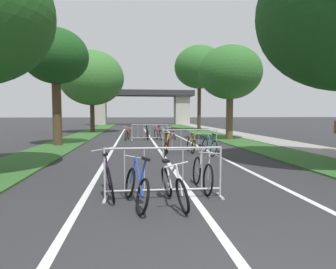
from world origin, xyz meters
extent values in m
cube|color=#2D5B26|center=(-5.14, 22.05, 0.03)|extent=(2.20, 53.89, 0.05)
cube|color=#2D5B26|center=(5.14, 22.05, 0.03)|extent=(2.20, 53.89, 0.05)
cube|color=gray|center=(7.34, 22.05, 0.04)|extent=(2.18, 53.89, 0.08)
cube|color=silver|center=(0.00, 15.59, 0.00)|extent=(0.14, 31.18, 0.01)
cube|color=silver|center=(2.22, 15.59, 0.00)|extent=(0.14, 31.18, 0.01)
cube|color=silver|center=(-2.22, 15.59, 0.00)|extent=(0.14, 31.18, 0.01)
cube|color=#2D2D30|center=(0.00, 44.54, 5.07)|extent=(17.00, 3.66, 0.88)
cube|color=#ADA89E|center=(-6.69, 44.54, 2.32)|extent=(2.30, 2.40, 4.64)
cube|color=#ADA89E|center=(6.69, 44.54, 2.32)|extent=(2.30, 2.40, 4.64)
cylinder|color=#4C3823|center=(-5.26, 13.82, 1.74)|extent=(0.47, 0.47, 3.48)
ellipsoid|color=#194719|center=(-5.26, 13.82, 4.76)|extent=(3.42, 3.42, 2.90)
cylinder|color=#3D2D1E|center=(-4.98, 25.05, 1.41)|extent=(0.40, 0.40, 2.82)
ellipsoid|color=#38702D|center=(-4.98, 25.05, 5.02)|extent=(5.87, 5.87, 4.99)
cylinder|color=brown|center=(5.08, 16.16, 1.44)|extent=(0.45, 0.45, 2.88)
ellipsoid|color=#2D6628|center=(5.08, 16.16, 4.42)|extent=(4.10, 4.10, 3.48)
cylinder|color=#3D2D1E|center=(5.33, 26.04, 2.25)|extent=(0.35, 0.35, 4.49)
ellipsoid|color=#2D6628|center=(5.33, 26.04, 6.35)|extent=(4.96, 4.96, 4.21)
cylinder|color=#ADADB2|center=(-1.78, 3.58, 0.53)|extent=(0.04, 0.04, 1.05)
cube|color=#ADADB2|center=(-1.78, 3.58, 0.01)|extent=(0.07, 0.44, 0.03)
cylinder|color=#ADADB2|center=(0.56, 3.54, 0.53)|extent=(0.04, 0.04, 1.05)
cube|color=#ADADB2|center=(0.56, 3.54, 0.01)|extent=(0.07, 0.44, 0.03)
cylinder|color=#ADADB2|center=(-0.61, 3.56, 1.03)|extent=(2.34, 0.08, 0.04)
cylinder|color=#ADADB2|center=(-0.61, 3.56, 0.18)|extent=(2.34, 0.08, 0.04)
cylinder|color=#ADADB2|center=(-1.39, 3.58, 0.61)|extent=(0.02, 0.02, 0.87)
cylinder|color=#ADADB2|center=(-1.00, 3.57, 0.61)|extent=(0.02, 0.02, 0.87)
cylinder|color=#ADADB2|center=(-0.61, 3.56, 0.61)|extent=(0.02, 0.02, 0.87)
cylinder|color=#ADADB2|center=(-0.22, 3.55, 0.61)|extent=(0.02, 0.02, 0.87)
cylinder|color=#ADADB2|center=(0.17, 3.55, 0.61)|extent=(0.02, 0.02, 0.87)
cylinder|color=#ADADB2|center=(0.04, 10.04, 0.53)|extent=(0.04, 0.04, 1.05)
cube|color=#ADADB2|center=(0.04, 10.04, 0.01)|extent=(0.07, 0.44, 0.03)
cylinder|color=#ADADB2|center=(2.38, 10.00, 0.53)|extent=(0.04, 0.04, 1.05)
cube|color=#ADADB2|center=(2.38, 10.00, 0.01)|extent=(0.07, 0.44, 0.03)
cylinder|color=#ADADB2|center=(1.21, 10.02, 1.03)|extent=(2.34, 0.08, 0.04)
cylinder|color=#ADADB2|center=(1.21, 10.02, 0.18)|extent=(2.34, 0.08, 0.04)
cylinder|color=#ADADB2|center=(0.43, 10.03, 0.61)|extent=(0.02, 0.02, 0.87)
cylinder|color=#ADADB2|center=(0.82, 10.03, 0.61)|extent=(0.02, 0.02, 0.87)
cylinder|color=#ADADB2|center=(1.21, 10.02, 0.61)|extent=(0.02, 0.02, 0.87)
cylinder|color=#ADADB2|center=(1.60, 10.01, 0.61)|extent=(0.02, 0.02, 0.87)
cylinder|color=#ADADB2|center=(1.99, 10.00, 0.61)|extent=(0.02, 0.02, 0.87)
cylinder|color=#ADADB2|center=(-1.32, 16.52, 0.53)|extent=(0.04, 0.04, 1.05)
cube|color=#ADADB2|center=(-1.32, 16.52, 0.01)|extent=(0.08, 0.44, 0.03)
cylinder|color=#ADADB2|center=(1.02, 16.43, 0.53)|extent=(0.04, 0.04, 1.05)
cube|color=#ADADB2|center=(1.02, 16.43, 0.01)|extent=(0.08, 0.44, 0.03)
cylinder|color=#ADADB2|center=(-0.15, 16.48, 1.03)|extent=(2.34, 0.13, 0.04)
cylinder|color=#ADADB2|center=(-0.15, 16.48, 0.18)|extent=(2.34, 0.13, 0.04)
cylinder|color=#ADADB2|center=(-0.93, 16.51, 0.61)|extent=(0.02, 0.02, 0.87)
cylinder|color=#ADADB2|center=(-0.54, 16.49, 0.61)|extent=(0.02, 0.02, 0.87)
cylinder|color=#ADADB2|center=(-0.15, 16.48, 0.61)|extent=(0.02, 0.02, 0.87)
cylinder|color=#ADADB2|center=(0.24, 16.46, 0.61)|extent=(0.02, 0.02, 0.87)
cylinder|color=#ADADB2|center=(0.63, 16.45, 0.61)|extent=(0.02, 0.02, 0.87)
torus|color=black|center=(-1.51, 17.40, 0.34)|extent=(0.26, 0.69, 0.67)
torus|color=black|center=(-1.68, 16.44, 0.34)|extent=(0.26, 0.69, 0.67)
cylinder|color=orange|center=(-1.55, 16.94, 0.60)|extent=(0.12, 0.95, 0.56)
cylinder|color=orange|center=(-1.52, 17.12, 0.59)|extent=(0.15, 0.10, 0.62)
cylinder|color=orange|center=(-1.54, 17.25, 0.31)|extent=(0.09, 0.32, 0.08)
cylinder|color=orange|center=(-1.63, 16.46, 0.60)|extent=(0.13, 0.08, 0.53)
cube|color=black|center=(-1.47, 17.15, 0.90)|extent=(0.15, 0.25, 0.06)
cylinder|color=#99999E|center=(-1.59, 16.48, 0.86)|extent=(0.53, 0.12, 0.11)
torus|color=black|center=(1.45, 16.56, 0.31)|extent=(0.20, 0.62, 0.61)
torus|color=black|center=(1.40, 17.57, 0.31)|extent=(0.20, 0.62, 0.61)
cylinder|color=red|center=(1.38, 17.04, 0.56)|extent=(0.20, 0.99, 0.53)
cylinder|color=red|center=(1.39, 16.85, 0.52)|extent=(0.16, 0.13, 0.52)
cylinder|color=red|center=(1.45, 16.72, 0.28)|extent=(0.03, 0.33, 0.07)
cylinder|color=red|center=(1.35, 17.55, 0.56)|extent=(0.15, 0.10, 0.51)
cube|color=black|center=(1.34, 16.81, 0.77)|extent=(0.12, 0.25, 0.07)
cylinder|color=#99999E|center=(1.30, 17.52, 0.80)|extent=(0.51, 0.05, 0.13)
torus|color=black|center=(-1.65, 3.41, 0.35)|extent=(0.25, 0.71, 0.69)
torus|color=black|center=(-1.80, 4.47, 0.35)|extent=(0.25, 0.71, 0.69)
cylinder|color=#662884|center=(-1.77, 3.91, 0.64)|extent=(0.28, 1.02, 0.61)
cylinder|color=#662884|center=(-1.73, 3.71, 0.61)|extent=(0.14, 0.14, 0.63)
cylinder|color=#662884|center=(-1.67, 3.58, 0.32)|extent=(0.07, 0.35, 0.08)
cylinder|color=#662884|center=(-1.84, 4.44, 0.64)|extent=(0.13, 0.11, 0.58)
cube|color=black|center=(-1.78, 3.67, 0.92)|extent=(0.14, 0.25, 0.06)
cylinder|color=#99999E|center=(-1.89, 4.41, 0.92)|extent=(0.54, 0.11, 0.11)
torus|color=black|center=(-1.07, 2.66, 0.32)|extent=(0.31, 0.66, 0.63)
torus|color=black|center=(-1.29, 3.66, 0.32)|extent=(0.31, 0.66, 0.63)
cylinder|color=#1E389E|center=(-1.12, 3.15, 0.58)|extent=(0.14, 1.00, 0.56)
cylinder|color=#1E389E|center=(-1.07, 2.96, 0.59)|extent=(0.19, 0.08, 0.65)
cylinder|color=#1E389E|center=(-1.11, 2.82, 0.29)|extent=(0.11, 0.33, 0.07)
cylinder|color=#1E389E|center=(-1.23, 3.65, 0.58)|extent=(0.16, 0.06, 0.53)
cube|color=black|center=(-1.00, 2.94, 0.92)|extent=(0.16, 0.26, 0.07)
cylinder|color=#99999E|center=(-1.17, 3.64, 0.84)|extent=(0.48, 0.13, 0.13)
torus|color=black|center=(0.96, 16.59, 0.33)|extent=(0.27, 0.67, 0.65)
torus|color=black|center=(0.80, 15.63, 0.33)|extent=(0.27, 0.67, 0.65)
cylinder|color=#1E7238|center=(0.84, 16.14, 0.61)|extent=(0.30, 0.92, 0.60)
cylinder|color=#1E7238|center=(0.87, 16.32, 0.57)|extent=(0.15, 0.14, 0.60)
cylinder|color=#1E7238|center=(0.94, 16.43, 0.30)|extent=(0.07, 0.32, 0.08)
cylinder|color=#1E7238|center=(0.75, 15.66, 0.61)|extent=(0.14, 0.11, 0.57)
cube|color=black|center=(0.82, 16.36, 0.87)|extent=(0.15, 0.25, 0.07)
cylinder|color=#99999E|center=(0.71, 15.70, 0.89)|extent=(0.46, 0.10, 0.11)
torus|color=black|center=(1.35, 11.03, 0.30)|extent=(0.14, 0.61, 0.61)
torus|color=black|center=(1.35, 9.93, 0.30)|extent=(0.14, 0.61, 0.61)
cylinder|color=gold|center=(1.39, 10.51, 0.59)|extent=(0.12, 1.07, 0.61)
cylinder|color=gold|center=(1.39, 10.72, 0.53)|extent=(0.13, 0.13, 0.55)
cylinder|color=gold|center=(1.35, 10.85, 0.28)|extent=(0.04, 0.35, 0.07)
cylinder|color=gold|center=(1.39, 9.96, 0.59)|extent=(0.13, 0.09, 0.58)
cube|color=black|center=(1.43, 10.75, 0.80)|extent=(0.11, 0.24, 0.06)
cylinder|color=#99999E|center=(1.43, 9.98, 0.88)|extent=(0.50, 0.03, 0.10)
torus|color=black|center=(1.98, 9.04, 0.33)|extent=(0.24, 0.67, 0.65)
torus|color=black|center=(1.87, 10.08, 0.33)|extent=(0.24, 0.67, 0.65)
cylinder|color=#197A7F|center=(1.99, 9.54, 0.59)|extent=(0.05, 1.02, 0.55)
cylinder|color=#197A7F|center=(2.00, 9.35, 0.57)|extent=(0.18, 0.11, 0.60)
cylinder|color=#197A7F|center=(1.96, 9.21, 0.30)|extent=(0.07, 0.34, 0.08)
cylinder|color=#197A7F|center=(1.93, 10.06, 0.59)|extent=(0.16, 0.08, 0.53)
cube|color=black|center=(2.07, 9.32, 0.87)|extent=(0.13, 0.25, 0.07)
cylinder|color=#99999E|center=(1.99, 10.04, 0.85)|extent=(0.55, 0.08, 0.14)
torus|color=black|center=(-0.54, 3.67, 0.31)|extent=(0.25, 0.65, 0.63)
torus|color=black|center=(-0.39, 2.63, 0.31)|extent=(0.25, 0.65, 0.63)
cylinder|color=silver|center=(-0.52, 3.17, 0.58)|extent=(0.09, 1.03, 0.57)
cylinder|color=silver|center=(-0.54, 3.37, 0.53)|extent=(0.15, 0.11, 0.54)
cylinder|color=silver|center=(-0.51, 3.51, 0.29)|extent=(0.09, 0.34, 0.07)
cylinder|color=silver|center=(-0.44, 2.65, 0.58)|extent=(0.14, 0.08, 0.54)
cube|color=black|center=(-0.59, 3.40, 0.80)|extent=(0.14, 0.25, 0.07)
cylinder|color=#99999E|center=(-0.50, 2.67, 0.85)|extent=(0.43, 0.09, 0.11)
torus|color=black|center=(0.31, 4.63, 0.34)|extent=(0.11, 0.68, 0.68)
torus|color=black|center=(0.32, 3.64, 0.34)|extent=(0.11, 0.68, 0.68)
cylinder|color=#B7B7BC|center=(0.34, 4.16, 0.62)|extent=(0.11, 0.95, 0.59)
cylinder|color=#B7B7BC|center=(0.34, 4.35, 0.63)|extent=(0.11, 0.12, 0.68)
cylinder|color=#B7B7BC|center=(0.31, 4.47, 0.31)|extent=(0.03, 0.32, 0.08)
cylinder|color=#B7B7BC|center=(0.35, 3.67, 0.62)|extent=(0.09, 0.10, 0.56)
cube|color=black|center=(0.37, 4.38, 0.97)|extent=(0.11, 0.24, 0.06)
cylinder|color=#99999E|center=(0.37, 3.70, 0.90)|extent=(0.48, 0.04, 0.07)
torus|color=black|center=(-0.33, 16.53, 0.35)|extent=(0.20, 0.70, 0.69)
torus|color=black|center=(-0.22, 17.51, 0.35)|extent=(0.20, 0.70, 0.69)
cylinder|color=black|center=(-0.32, 17.00, 0.66)|extent=(0.06, 0.96, 0.65)
cylinder|color=black|center=(-0.34, 16.81, 0.60)|extent=(0.14, 0.11, 0.62)
cylinder|color=black|center=(-0.31, 16.68, 0.32)|extent=(0.07, 0.32, 0.08)
cylinder|color=black|center=(-0.27, 17.49, 0.66)|extent=(0.13, 0.08, 0.62)
cube|color=black|center=(-0.38, 16.78, 0.91)|extent=(0.13, 0.25, 0.06)
cylinder|color=#99999E|center=(-0.31, 17.47, 0.96)|extent=(0.46, 0.08, 0.09)
torus|color=black|center=(0.02, 9.00, 0.33)|extent=(0.24, 0.66, 0.65)
torus|color=black|center=(0.24, 10.00, 0.33)|extent=(0.24, 0.66, 0.65)
cylinder|color=orange|center=(0.15, 9.47, 0.62)|extent=(0.30, 0.97, 0.62)
cylinder|color=orange|center=(0.11, 9.28, 0.60)|extent=(0.09, 0.13, 0.66)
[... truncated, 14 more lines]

